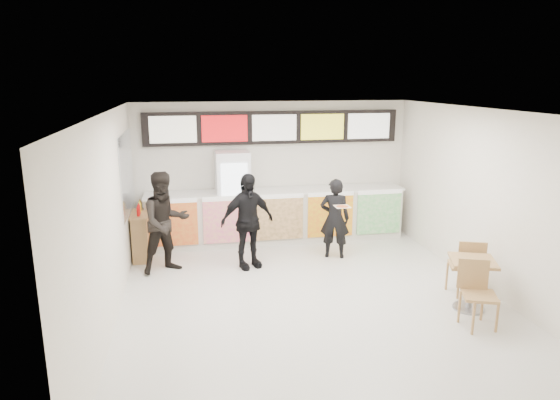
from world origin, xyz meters
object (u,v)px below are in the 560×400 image
object	(u,v)px
customer_left	(165,222)
cafe_table	(472,275)
drinks_fridge	(233,198)
customer_mid	(247,221)
condiment_ledge	(141,235)
customer_main	(335,218)
service_counter	(277,216)

from	to	relation	value
customer_left	cafe_table	distance (m)	5.25
drinks_fridge	cafe_table	size ratio (longest dim) A/B	1.18
customer_mid	cafe_table	world-z (taller)	customer_mid
customer_left	drinks_fridge	bearing A→B (deg)	21.55
cafe_table	condiment_ledge	world-z (taller)	condiment_ledge
drinks_fridge	customer_mid	distance (m)	1.45
customer_main	customer_left	xyz separation A→B (m)	(-3.24, -0.15, 0.14)
customer_main	customer_mid	distance (m)	1.77
customer_mid	customer_main	bearing A→B (deg)	-12.08
customer_left	customer_mid	distance (m)	1.48
drinks_fridge	customer_left	bearing A→B (deg)	-134.84
drinks_fridge	cafe_table	xyz separation A→B (m)	(3.25, -3.85, -0.44)
customer_mid	cafe_table	xyz separation A→B (m)	(3.13, -2.41, -0.34)
drinks_fridge	condiment_ledge	distance (m)	2.04
service_counter	drinks_fridge	size ratio (longest dim) A/B	2.78
service_counter	customer_left	world-z (taller)	customer_left
customer_main	service_counter	bearing A→B (deg)	-31.75
service_counter	drinks_fridge	distance (m)	1.03
cafe_table	drinks_fridge	bearing A→B (deg)	150.62
drinks_fridge	cafe_table	distance (m)	5.06
drinks_fridge	customer_main	xyz separation A→B (m)	(1.87, -1.22, -0.20)
customer_main	customer_left	bearing A→B (deg)	23.00
customer_left	condiment_ledge	bearing A→B (deg)	99.45
drinks_fridge	customer_main	distance (m)	2.24
service_counter	drinks_fridge	bearing A→B (deg)	179.01
service_counter	cafe_table	world-z (taller)	service_counter
customer_left	condiment_ledge	size ratio (longest dim) A/B	1.70
customer_left	condiment_ledge	distance (m)	1.06
service_counter	customer_left	xyz separation A→B (m)	(-2.30, -1.36, 0.36)
service_counter	customer_mid	xyz separation A→B (m)	(-0.82, -1.43, 0.33)
condiment_ledge	customer_left	bearing A→B (deg)	-56.94
service_counter	condiment_ledge	world-z (taller)	service_counter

